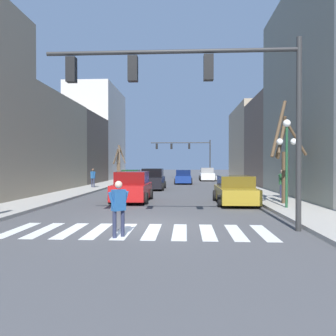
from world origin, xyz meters
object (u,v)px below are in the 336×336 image
object	(u,v)px
traffic_signal_near	(201,86)
pedestrian_on_left_sidewalk	(93,176)
pedestrian_near_right_corner	(282,181)
car_parked_left_mid	(132,188)
pedestrian_on_right_sidewalk	(119,204)
car_at_intersection	(131,178)
street_lamp_right_corner	(287,145)
street_tree_right_near	(118,165)
car_parked_right_near	(207,175)
car_parked_right_far	(183,177)
street_tree_right_far	(284,157)
traffic_signal_far	(187,149)
street_tree_left_far	(119,164)
car_driving_toward_lane	(235,191)
car_driving_away_lane	(153,180)

from	to	relation	value
traffic_signal_near	pedestrian_on_left_sidewalk	size ratio (longest dim) A/B	5.12
pedestrian_on_left_sidewalk	pedestrian_near_right_corner	world-z (taller)	pedestrian_near_right_corner
car_parked_left_mid	pedestrian_on_right_sidewalk	xyz separation A→B (m)	(1.13, -9.32, 0.19)
car_at_intersection	pedestrian_on_right_sidewalk	distance (m)	25.50
street_lamp_right_corner	street_tree_right_near	distance (m)	27.79
pedestrian_near_right_corner	car_parked_right_near	bearing A→B (deg)	-119.85
car_parked_right_far	street_tree_right_far	bearing A→B (deg)	-164.27
pedestrian_on_right_sidewalk	street_tree_right_far	bearing A→B (deg)	-177.88
traffic_signal_far	street_tree_left_far	size ratio (longest dim) A/B	2.07
street_lamp_right_corner	pedestrian_near_right_corner	xyz separation A→B (m)	(1.13, 4.53, -1.92)
car_parked_right_far	pedestrian_on_right_sidewalk	world-z (taller)	pedestrian_on_right_sidewalk
street_tree_right_near	car_driving_toward_lane	bearing A→B (deg)	-63.13
car_parked_right_far	car_driving_away_lane	distance (m)	8.70
street_tree_right_far	street_tree_left_far	world-z (taller)	street_tree_right_far
car_parked_left_mid	car_at_intersection	world-z (taller)	car_parked_left_mid
traffic_signal_near	street_tree_left_far	distance (m)	29.71
street_lamp_right_corner	car_parked_right_far	size ratio (longest dim) A/B	1.01
car_parked_right_near	car_driving_away_lane	bearing A→B (deg)	160.02
pedestrian_on_right_sidewalk	pedestrian_near_right_corner	bearing A→B (deg)	-172.01
street_tree_right_near	traffic_signal_near	bearing A→B (deg)	-73.08
car_parked_left_mid	pedestrian_on_left_sidewalk	bearing A→B (deg)	-151.93
pedestrian_on_left_sidewalk	car_parked_right_near	bearing A→B (deg)	-90.09
car_driving_toward_lane	pedestrian_near_right_corner	distance (m)	3.74
car_driving_toward_lane	car_parked_left_mid	bearing A→B (deg)	82.22
car_parked_right_far	pedestrian_near_right_corner	xyz separation A→B (m)	(6.13, -16.39, 0.44)
car_at_intersection	street_tree_right_near	distance (m)	5.97
car_driving_away_lane	car_parked_right_near	distance (m)	16.58
pedestrian_on_right_sidewalk	street_tree_right_near	size ratio (longest dim) A/B	0.38
pedestrian_near_right_corner	street_tree_left_far	size ratio (longest dim) A/B	0.39
traffic_signal_near	traffic_signal_far	xyz separation A→B (m)	(-0.35, 39.08, -0.32)
traffic_signal_near	pedestrian_on_left_sidewalk	xyz separation A→B (m)	(-8.72, 17.61, -3.64)
traffic_signal_far	street_tree_left_far	bearing A→B (deg)	-127.38
street_lamp_right_corner	car_parked_right_far	xyz separation A→B (m)	(-5.01, 20.92, -2.36)
car_driving_toward_lane	street_tree_left_far	bearing A→B (deg)	27.14
pedestrian_near_right_corner	street_tree_left_far	xyz separation A→B (m)	(-13.92, 19.05, 1.01)
street_tree_left_far	street_tree_right_near	bearing A→B (deg)	110.07
car_parked_right_near	street_tree_right_near	size ratio (longest dim) A/B	1.10
pedestrian_on_right_sidewalk	pedestrian_on_left_sidewalk	distance (m)	19.82
car_parked_right_far	street_tree_right_near	bearing A→B (deg)	66.33
pedestrian_near_right_corner	street_tree_right_near	xyz separation A→B (m)	(-14.25, 19.95, 0.96)
car_at_intersection	street_tree_left_far	bearing A→B (deg)	26.76
traffic_signal_near	street_lamp_right_corner	world-z (taller)	traffic_signal_near
traffic_signal_far	street_tree_right_near	xyz separation A→B (m)	(-8.54, -9.85, -2.33)
traffic_signal_far	car_parked_right_near	xyz separation A→B (m)	(2.65, -6.12, -3.65)
pedestrian_on_left_sidewalk	street_tree_right_near	size ratio (longest dim) A/B	0.37
traffic_signal_far	car_parked_right_far	bearing A→B (deg)	-91.82
traffic_signal_near	street_lamp_right_corner	bearing A→B (deg)	48.36
street_tree_left_far	car_driving_toward_lane	bearing A→B (deg)	-62.86
car_parked_right_far	car_parked_left_mid	bearing A→B (deg)	170.71
car_driving_away_lane	street_tree_left_far	xyz separation A→B (m)	(-5.20, 10.96, 1.33)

